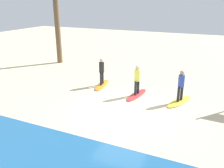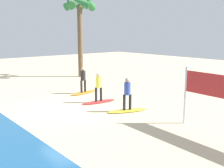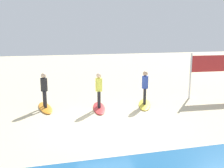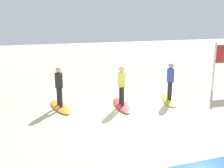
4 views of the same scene
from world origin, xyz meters
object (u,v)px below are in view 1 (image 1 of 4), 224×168
Objects in this scene: surfer_yellow at (181,84)px; surfer_orange at (102,70)px; surfboard_yellow at (179,101)px; surfboard_orange at (102,85)px; surfboard_red at (137,95)px; surfer_red at (137,78)px.

surfer_orange is (4.84, -0.62, 0.00)m from surfer_yellow.
surfboard_yellow is 1.00× the size of surfboard_orange.
surfboard_yellow and surfboard_red have the same top height.
surfer_orange is (2.51, -0.65, 0.99)m from surfboard_red.
surfer_yellow reaches higher than surfboard_yellow.
surfboard_yellow and surfboard_orange have the same top height.
surfer_orange is at bearing -96.63° from surfboard_red.
surfer_yellow and surfer_red have the same top height.
surfer_yellow reaches higher than surfboard_orange.
surfer_orange reaches higher than surfboard_yellow.
surfboard_yellow is at bearing 98.81° from surfboard_red.
surfer_yellow and surfer_orange have the same top height.
surfer_red reaches higher than surfboard_orange.
surfer_yellow is 1.00× the size of surfer_orange.
surfer_yellow is 4.88m from surfer_orange.
surfboard_yellow is at bearing 73.97° from surfboard_orange.
surfboard_red is 2.78m from surfer_orange.
surfer_red is at bearing 165.39° from surfer_orange.
surfer_yellow is (0.00, 0.00, 0.99)m from surfboard_yellow.
surfer_orange reaches higher than surfboard_orange.
surfer_orange is at bearing -76.39° from surfboard_yellow.
surfboard_red is 2.59m from surfboard_orange.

